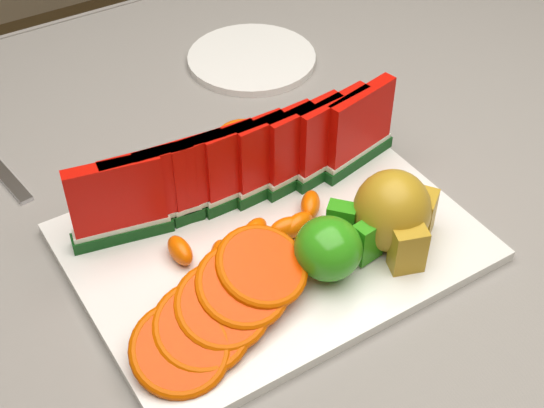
{
  "coord_description": "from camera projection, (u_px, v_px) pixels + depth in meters",
  "views": [
    {
      "loc": [
        -0.3,
        -0.54,
        1.33
      ],
      "look_at": [
        0.0,
        -0.06,
        0.81
      ],
      "focal_mm": 50.0,
      "sensor_mm": 36.0,
      "label": 1
    }
  ],
  "objects": [
    {
      "name": "orange_fan_front",
      "position": [
        222.0,
        306.0,
        0.69
      ],
      "size": [
        0.21,
        0.14,
        0.06
      ],
      "color": "orange",
      "rests_on": "platter"
    },
    {
      "name": "pear_cluster",
      "position": [
        395.0,
        214.0,
        0.76
      ],
      "size": [
        0.1,
        0.1,
        0.09
      ],
      "color": "#A68905",
      "rests_on": "platter"
    },
    {
      "name": "apple_cluster",
      "position": [
        333.0,
        245.0,
        0.73
      ],
      "size": [
        0.11,
        0.09,
        0.06
      ],
      "color": "#207E1D",
      "rests_on": "platter"
    },
    {
      "name": "side_plate",
      "position": [
        252.0,
        59.0,
        1.06
      ],
      "size": [
        0.2,
        0.2,
        0.01
      ],
      "color": "silver",
      "rests_on": "tablecloth"
    },
    {
      "name": "orange_fan_back",
      "position": [
        193.0,
        171.0,
        0.84
      ],
      "size": [
        0.24,
        0.1,
        0.04
      ],
      "color": "orange",
      "rests_on": "platter"
    },
    {
      "name": "tablecloth",
      "position": [
        244.0,
        235.0,
        0.87
      ],
      "size": [
        1.53,
        1.03,
        0.2
      ],
      "color": "gray",
      "rests_on": "table"
    },
    {
      "name": "watermelon_row",
      "position": [
        245.0,
        165.0,
        0.8
      ],
      "size": [
        0.39,
        0.07,
        0.1
      ],
      "color": "#0C3608",
      "rests_on": "platter"
    },
    {
      "name": "table",
      "position": [
        246.0,
        272.0,
        0.91
      ],
      "size": [
        1.4,
        0.9,
        0.75
      ],
      "color": "#4F2B1F",
      "rests_on": "ground"
    },
    {
      "name": "platter",
      "position": [
        272.0,
        242.0,
        0.79
      ],
      "size": [
        0.4,
        0.3,
        0.01
      ],
      "color": "silver",
      "rests_on": "tablecloth"
    },
    {
      "name": "tangerine_segments",
      "position": [
        257.0,
        234.0,
        0.78
      ],
      "size": [
        0.18,
        0.07,
        0.02
      ],
      "color": "#D04717",
      "rests_on": "platter"
    }
  ]
}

